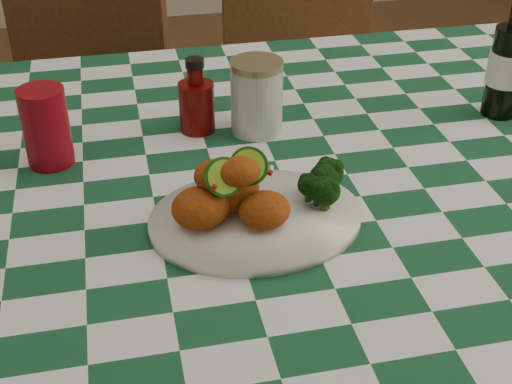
{
  "coord_description": "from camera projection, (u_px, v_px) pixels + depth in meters",
  "views": [
    {
      "loc": [
        -0.24,
        -0.97,
        1.38
      ],
      "look_at": [
        -0.07,
        -0.17,
        0.84
      ],
      "focal_mm": 50.0,
      "sensor_mm": 36.0,
      "label": 1
    }
  ],
  "objects": [
    {
      "name": "wooden_chair_left",
      "position": [
        69.0,
        144.0,
        1.84
      ],
      "size": [
        0.58,
        0.59,
        0.95
      ],
      "primitive_type": null,
      "rotation": [
        0.0,
        0.0,
        -0.41
      ],
      "color": "#472814",
      "rests_on": "ground"
    },
    {
      "name": "red_tumbler",
      "position": [
        46.0,
        127.0,
        1.13
      ],
      "size": [
        0.08,
        0.08,
        0.13
      ],
      "primitive_type": "cylinder",
      "rotation": [
        0.0,
        0.0,
        -0.13
      ],
      "color": "maroon",
      "rests_on": "dining_table"
    },
    {
      "name": "fried_chicken_pile",
      "position": [
        238.0,
        187.0,
        0.98
      ],
      "size": [
        0.15,
        0.11,
        0.1
      ],
      "primitive_type": null,
      "color": "#9F3E0F",
      "rests_on": "plate"
    },
    {
      "name": "dining_table",
      "position": [
        272.0,
        335.0,
        1.38
      ],
      "size": [
        1.66,
        1.06,
        0.79
      ],
      "primitive_type": null,
      "color": "#164A2C",
      "rests_on": "ground"
    },
    {
      "name": "beer_bottle",
      "position": [
        510.0,
        53.0,
        1.25
      ],
      "size": [
        0.08,
        0.08,
        0.23
      ],
      "primitive_type": null,
      "rotation": [
        0.0,
        0.0,
        -0.19
      ],
      "color": "black",
      "rests_on": "dining_table"
    },
    {
      "name": "ketchup_bottle",
      "position": [
        196.0,
        95.0,
        1.22
      ],
      "size": [
        0.07,
        0.07,
        0.13
      ],
      "primitive_type": null,
      "rotation": [
        0.0,
        0.0,
        0.19
      ],
      "color": "#5C0604",
      "rests_on": "dining_table"
    },
    {
      "name": "mason_jar",
      "position": [
        257.0,
        97.0,
        1.22
      ],
      "size": [
        0.1,
        0.1,
        0.13
      ],
      "primitive_type": null,
      "rotation": [
        0.0,
        0.0,
        0.17
      ],
      "color": "#B2BCBA",
      "rests_on": "dining_table"
    },
    {
      "name": "broccoli_side",
      "position": [
        318.0,
        187.0,
        1.02
      ],
      "size": [
        0.07,
        0.07,
        0.05
      ],
      "primitive_type": null,
      "color": "black",
      "rests_on": "plate"
    },
    {
      "name": "wooden_chair_right",
      "position": [
        310.0,
        109.0,
        2.01
      ],
      "size": [
        0.46,
        0.48,
        0.95
      ],
      "primitive_type": null,
      "rotation": [
        0.0,
        0.0,
        -0.05
      ],
      "color": "#472814",
      "rests_on": "ground"
    },
    {
      "name": "plate",
      "position": [
        256.0,
        219.0,
        1.01
      ],
      "size": [
        0.31,
        0.24,
        0.02
      ],
      "primitive_type": null,
      "rotation": [
        0.0,
        0.0,
        0.01
      ],
      "color": "silver",
      "rests_on": "dining_table"
    }
  ]
}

